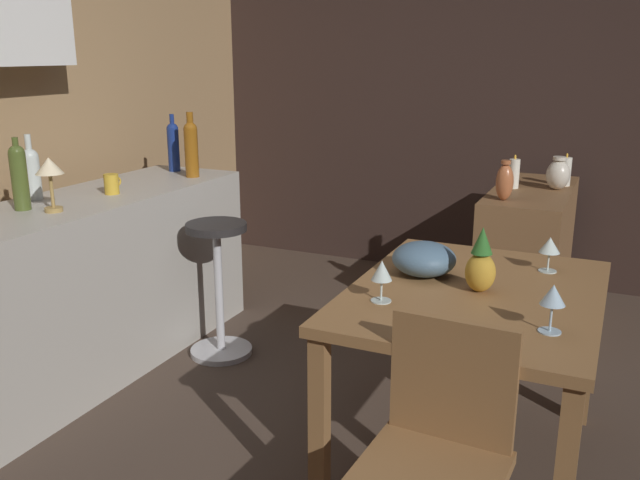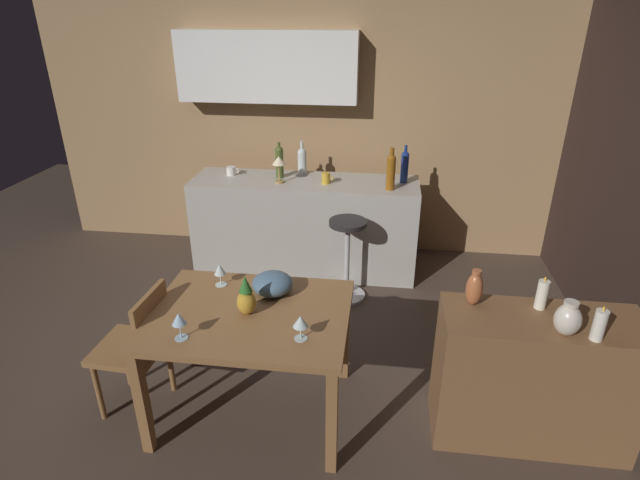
{
  "view_description": "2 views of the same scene",
  "coord_description": "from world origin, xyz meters",
  "px_view_note": "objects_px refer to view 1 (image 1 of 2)",
  "views": [
    {
      "loc": [
        -2.3,
        -0.92,
        1.6
      ],
      "look_at": [
        0.48,
        0.35,
        0.74
      ],
      "focal_mm": 37.77,
      "sensor_mm": 36.0,
      "label": 1
    },
    {
      "loc": [
        0.83,
        -2.87,
        2.36
      ],
      "look_at": [
        0.39,
        0.48,
        0.78
      ],
      "focal_mm": 28.14,
      "sensor_mm": 36.0,
      "label": 2
    }
  ],
  "objects_px": {
    "chair_near_window": "(437,453)",
    "wine_glass_center": "(382,272)",
    "pineapple_centerpiece": "(481,264)",
    "wine_bottle_amber": "(191,147)",
    "cup_mustard": "(112,184)",
    "pillar_candle_short": "(566,172)",
    "bar_stool": "(219,286)",
    "wine_bottle_cobalt": "(173,145)",
    "wine_glass_right": "(553,297)",
    "vase_ceramic_ivory": "(558,174)",
    "dining_table": "(474,313)",
    "sideboard_cabinet": "(527,256)",
    "fruit_bowl": "(424,259)",
    "counter_lamp": "(50,171)",
    "pillar_candle_tall": "(514,174)",
    "wine_glass_left": "(550,246)",
    "wine_bottle_olive": "(19,175)",
    "vase_copper": "(505,182)",
    "wine_bottle_clear": "(31,171)"
  },
  "relations": [
    {
      "from": "pillar_candle_tall",
      "to": "bar_stool",
      "type": "bearing_deg",
      "value": 132.01
    },
    {
      "from": "sideboard_cabinet",
      "to": "fruit_bowl",
      "type": "relative_size",
      "value": 4.35
    },
    {
      "from": "vase_copper",
      "to": "wine_bottle_cobalt",
      "type": "bearing_deg",
      "value": 100.55
    },
    {
      "from": "bar_stool",
      "to": "fruit_bowl",
      "type": "bearing_deg",
      "value": -106.99
    },
    {
      "from": "chair_near_window",
      "to": "fruit_bowl",
      "type": "height_order",
      "value": "fruit_bowl"
    },
    {
      "from": "fruit_bowl",
      "to": "vase_copper",
      "type": "height_order",
      "value": "vase_copper"
    },
    {
      "from": "pillar_candle_tall",
      "to": "cup_mustard",
      "type": "bearing_deg",
      "value": 128.81
    },
    {
      "from": "dining_table",
      "to": "wine_bottle_cobalt",
      "type": "relative_size",
      "value": 3.42
    },
    {
      "from": "bar_stool",
      "to": "wine_glass_center",
      "type": "distance_m",
      "value": 1.45
    },
    {
      "from": "fruit_bowl",
      "to": "pillar_candle_short",
      "type": "height_order",
      "value": "pillar_candle_short"
    },
    {
      "from": "pineapple_centerpiece",
      "to": "pillar_candle_short",
      "type": "relative_size",
      "value": 1.25
    },
    {
      "from": "cup_mustard",
      "to": "pillar_candle_short",
      "type": "height_order",
      "value": "pillar_candle_short"
    },
    {
      "from": "pillar_candle_short",
      "to": "vase_ceramic_ivory",
      "type": "distance_m",
      "value": 0.15
    },
    {
      "from": "wine_glass_center",
      "to": "pillar_candle_short",
      "type": "bearing_deg",
      "value": -11.14
    },
    {
      "from": "sideboard_cabinet",
      "to": "pineapple_centerpiece",
      "type": "distance_m",
      "value": 1.72
    },
    {
      "from": "wine_bottle_amber",
      "to": "wine_glass_center",
      "type": "bearing_deg",
      "value": -124.54
    },
    {
      "from": "wine_bottle_cobalt",
      "to": "pillar_candle_tall",
      "type": "bearing_deg",
      "value": -69.1
    },
    {
      "from": "chair_near_window",
      "to": "counter_lamp",
      "type": "height_order",
      "value": "counter_lamp"
    },
    {
      "from": "chair_near_window",
      "to": "wine_glass_center",
      "type": "relative_size",
      "value": 5.58
    },
    {
      "from": "wine_glass_left",
      "to": "wine_bottle_cobalt",
      "type": "height_order",
      "value": "wine_bottle_cobalt"
    },
    {
      "from": "bar_stool",
      "to": "vase_ceramic_ivory",
      "type": "xyz_separation_m",
      "value": [
        1.25,
        -1.55,
        0.52
      ]
    },
    {
      "from": "wine_glass_center",
      "to": "vase_ceramic_ivory",
      "type": "height_order",
      "value": "vase_ceramic_ivory"
    },
    {
      "from": "sideboard_cabinet",
      "to": "chair_near_window",
      "type": "relative_size",
      "value": 1.3
    },
    {
      "from": "wine_bottle_cobalt",
      "to": "counter_lamp",
      "type": "height_order",
      "value": "wine_bottle_cobalt"
    },
    {
      "from": "wine_glass_right",
      "to": "vase_ceramic_ivory",
      "type": "bearing_deg",
      "value": 5.46
    },
    {
      "from": "sideboard_cabinet",
      "to": "vase_copper",
      "type": "height_order",
      "value": "vase_copper"
    },
    {
      "from": "wine_glass_right",
      "to": "pillar_candle_short",
      "type": "xyz_separation_m",
      "value": [
        2.15,
        0.16,
        0.05
      ]
    },
    {
      "from": "chair_near_window",
      "to": "wine_glass_center",
      "type": "bearing_deg",
      "value": 37.34
    },
    {
      "from": "wine_glass_right",
      "to": "cup_mustard",
      "type": "relative_size",
      "value": 1.46
    },
    {
      "from": "bar_stool",
      "to": "vase_ceramic_ivory",
      "type": "height_order",
      "value": "vase_ceramic_ivory"
    },
    {
      "from": "wine_bottle_cobalt",
      "to": "cup_mustard",
      "type": "relative_size",
      "value": 3.15
    },
    {
      "from": "wine_glass_center",
      "to": "counter_lamp",
      "type": "xyz_separation_m",
      "value": [
        0.06,
        1.59,
        0.24
      ]
    },
    {
      "from": "wine_bottle_cobalt",
      "to": "pillar_candle_short",
      "type": "xyz_separation_m",
      "value": [
        0.93,
        -2.17,
        -0.15
      ]
    },
    {
      "from": "pineapple_centerpiece",
      "to": "vase_copper",
      "type": "distance_m",
      "value": 1.29
    },
    {
      "from": "wine_bottle_olive",
      "to": "vase_copper",
      "type": "relative_size",
      "value": 1.52
    },
    {
      "from": "wine_glass_left",
      "to": "pillar_candle_short",
      "type": "distance_m",
      "value": 1.51
    },
    {
      "from": "wine_bottle_olive",
      "to": "vase_ceramic_ivory",
      "type": "distance_m",
      "value": 2.89
    },
    {
      "from": "chair_near_window",
      "to": "pillar_candle_short",
      "type": "height_order",
      "value": "pillar_candle_short"
    },
    {
      "from": "dining_table",
      "to": "pineapple_centerpiece",
      "type": "relative_size",
      "value": 4.75
    },
    {
      "from": "fruit_bowl",
      "to": "pillar_candle_short",
      "type": "bearing_deg",
      "value": -11.6
    },
    {
      "from": "bar_stool",
      "to": "cup_mustard",
      "type": "bearing_deg",
      "value": 117.83
    },
    {
      "from": "wine_bottle_clear",
      "to": "wine_bottle_olive",
      "type": "distance_m",
      "value": 0.23
    },
    {
      "from": "wine_bottle_clear",
      "to": "vase_ceramic_ivory",
      "type": "xyz_separation_m",
      "value": [
        1.75,
        -2.27,
        -0.13
      ]
    },
    {
      "from": "pineapple_centerpiece",
      "to": "wine_glass_center",
      "type": "bearing_deg",
      "value": 130.33
    },
    {
      "from": "bar_stool",
      "to": "wine_glass_center",
      "type": "bearing_deg",
      "value": -121.78
    },
    {
      "from": "wine_glass_left",
      "to": "wine_bottle_olive",
      "type": "bearing_deg",
      "value": 104.23
    },
    {
      "from": "cup_mustard",
      "to": "counter_lamp",
      "type": "height_order",
      "value": "counter_lamp"
    },
    {
      "from": "counter_lamp",
      "to": "pillar_candle_tall",
      "type": "bearing_deg",
      "value": -43.28
    },
    {
      "from": "chair_near_window",
      "to": "bar_stool",
      "type": "height_order",
      "value": "chair_near_window"
    },
    {
      "from": "pineapple_centerpiece",
      "to": "wine_bottle_amber",
      "type": "distance_m",
      "value": 2.02
    }
  ]
}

